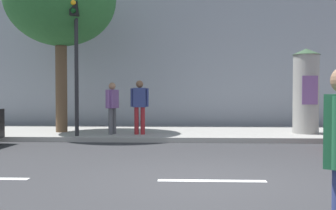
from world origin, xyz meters
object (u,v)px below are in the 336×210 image
Objects in this scene: traffic_light at (75,39)px; pedestrian_tallest at (112,104)px; street_tree at (61,0)px; pedestrian_with_backpack at (140,103)px; poster_column at (306,90)px.

traffic_light is 2.29m from pedestrian_tallest.
street_tree reaches higher than pedestrian_tallest.
street_tree reaches higher than pedestrian_with_backpack.
street_tree is 3.66× the size of pedestrian_tallest.
traffic_light is 2.75m from pedestrian_with_backpack.
poster_column is at bearing 9.55° from traffic_light.
street_tree reaches higher than traffic_light.
traffic_light is at bearing -161.02° from pedestrian_with_backpack.
street_tree is at bearing 123.05° from traffic_light.
street_tree is at bearing 179.40° from poster_column.
pedestrian_with_backpack is (1.85, 0.64, -1.93)m from traffic_light.
traffic_light reaches higher than pedestrian_tallest.
street_tree is (-8.02, 0.08, 3.01)m from poster_column.
traffic_light reaches higher than poster_column.
pedestrian_tallest is at bearing -19.04° from street_tree.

